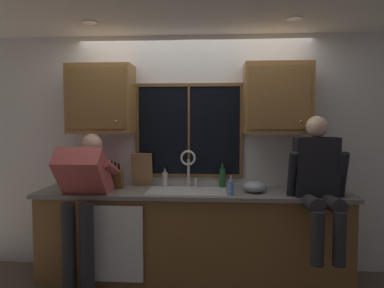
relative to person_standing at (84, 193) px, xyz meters
The scene contains 24 objects.
back_wall 1.26m from the person_standing, 32.19° to the left, with size 5.50×0.12×2.55m, color silver.
ceiling_downlight_left 1.61m from the person_standing, ahead, with size 0.14×0.14×0.01m, color #FFEAB2.
ceiling_downlight_right 2.53m from the person_standing, ahead, with size 0.14×0.14×0.01m, color #FFEAB2.
window_glass 1.27m from the person_standing, 30.84° to the left, with size 1.10×0.02×0.95m, color black.
window_frame_top 1.56m from the person_standing, 30.40° to the left, with size 1.17×0.02×0.04m, color brown.
window_frame_bottom 1.13m from the person_standing, 30.40° to the left, with size 1.17×0.02×0.04m, color brown.
window_frame_left 0.91m from the person_standing, 54.71° to the left, with size 0.04×0.02×0.95m, color brown.
window_frame_right 1.74m from the person_standing, 20.32° to the left, with size 0.04×0.02×0.95m, color brown.
window_mullion_center 1.27m from the person_standing, 30.31° to the left, with size 0.02×0.02×0.95m, color brown.
lower_cabinet_run 1.18m from the person_standing, 16.13° to the left, with size 3.10×0.58×0.88m, color brown.
countertop 1.07m from the person_standing, 15.10° to the left, with size 3.16×0.62×0.04m, color slate.
dishwasher_front 0.56m from the person_standing, ahead, with size 0.60×0.02×0.74m, color white.
upper_cabinet_left 1.01m from the person_standing, 82.74° to the left, with size 0.67×0.36×0.72m.
upper_cabinet_right 2.14m from the person_standing, 12.48° to the left, with size 0.67×0.36×0.72m.
sink 1.02m from the person_standing, 16.50° to the left, with size 0.80×0.46×0.21m.
faucet 1.11m from the person_standing, 25.55° to the left, with size 0.18×0.09×0.40m.
person_standing is the anchor object (origin of this frame).
person_sitting_on_counter 2.22m from the person_standing, ahead, with size 0.54×0.60×1.26m.
knife_block 0.43m from the person_standing, 57.42° to the left, with size 0.12×0.18×0.32m.
cutting_board 0.70m from the person_standing, 47.01° to the left, with size 0.23×0.02×0.37m, color #997047.
mixing_bowl 1.67m from the person_standing, ahead, with size 0.24×0.24×0.12m, color #8C99A8.
soap_dispenser 1.42m from the person_standing, ahead, with size 0.06×0.07×0.19m.
bottle_green_glass 0.87m from the person_standing, 34.78° to the left, with size 0.06×0.06×0.21m.
bottle_tall_clear 1.43m from the person_standing, 20.85° to the left, with size 0.06×0.06×0.26m.
Camera 1 is at (0.24, -3.97, 1.65)m, focal length 34.15 mm.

